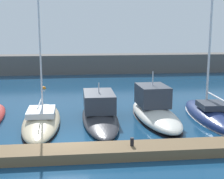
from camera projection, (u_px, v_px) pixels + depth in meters
name	position (u px, v px, depth m)	size (l,w,h in m)	color
ground_plane	(68.00, 147.00, 18.65)	(120.00, 120.00, 0.00)	navy
dock_pier	(67.00, 153.00, 16.98)	(29.02, 1.78, 0.55)	brown
breakwater_seawall	(72.00, 64.00, 48.06)	(108.00, 3.44, 2.76)	#5B5651
sailboat_sand_third	(42.00, 120.00, 22.86)	(2.78, 9.52, 15.82)	beige
motorboat_charcoal_fourth	(99.00, 111.00, 24.23)	(2.60, 10.05, 2.88)	#2D2D33
motorboat_ivory_fifth	(154.00, 110.00, 24.25)	(3.16, 9.11, 3.72)	silver
sailboat_navy_sixth	(210.00, 113.00, 24.35)	(2.96, 9.20, 18.20)	navy
mooring_buoy_orange	(44.00, 89.00, 36.23)	(0.56, 0.56, 0.56)	orange
dock_bollard	(132.00, 142.00, 17.26)	(0.20, 0.20, 0.44)	black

